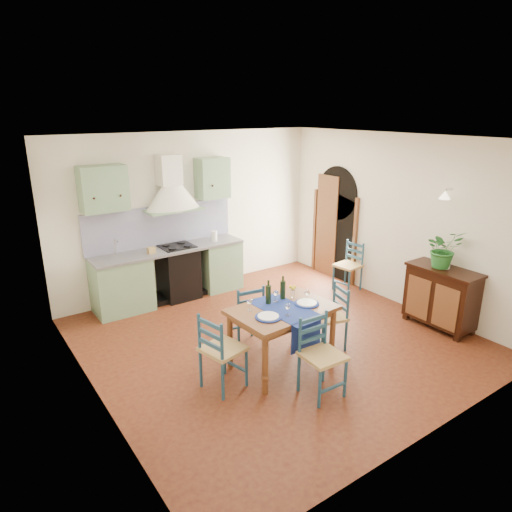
% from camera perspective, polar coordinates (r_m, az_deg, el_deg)
% --- Properties ---
extents(floor, '(5.00, 5.00, 0.00)m').
position_cam_1_polar(floor, '(6.68, 2.43, -10.29)').
color(floor, '#42140E').
rests_on(floor, ground).
extents(back_wall, '(5.00, 0.96, 2.80)m').
position_cam_1_polar(back_wall, '(7.91, -10.33, 2.20)').
color(back_wall, silver).
rests_on(back_wall, ground).
extents(right_wall, '(0.26, 5.00, 2.80)m').
position_cam_1_polar(right_wall, '(8.05, 15.65, 4.22)').
color(right_wall, silver).
rests_on(right_wall, ground).
extents(left_wall, '(0.04, 5.00, 2.80)m').
position_cam_1_polar(left_wall, '(5.10, -20.36, -3.45)').
color(left_wall, silver).
rests_on(left_wall, ground).
extents(ceiling, '(5.00, 5.00, 0.01)m').
position_cam_1_polar(ceiling, '(5.89, 2.80, 14.48)').
color(ceiling, white).
rests_on(ceiling, back_wall).
extents(dining_table, '(1.31, 1.00, 1.12)m').
position_cam_1_polar(dining_table, '(5.74, 3.37, -7.35)').
color(dining_table, brown).
rests_on(dining_table, ground).
extents(chair_near, '(0.46, 0.46, 0.94)m').
position_cam_1_polar(chair_near, '(5.36, 8.10, -12.20)').
color(chair_near, navy).
rests_on(chair_near, ground).
extents(chair_far, '(0.49, 0.49, 0.92)m').
position_cam_1_polar(chair_far, '(6.29, -1.21, -7.30)').
color(chair_far, navy).
rests_on(chair_far, ground).
extents(chair_left, '(0.53, 0.53, 0.95)m').
position_cam_1_polar(chair_left, '(5.40, -4.39, -11.70)').
color(chair_left, navy).
rests_on(chair_left, ground).
extents(chair_right, '(0.51, 0.51, 0.89)m').
position_cam_1_polar(chair_right, '(6.34, 9.30, -7.48)').
color(chair_right, navy).
rests_on(chair_right, ground).
extents(chair_spare, '(0.46, 0.46, 0.88)m').
position_cam_1_polar(chair_spare, '(8.39, 11.54, -1.19)').
color(chair_spare, navy).
rests_on(chair_spare, ground).
extents(sideboard, '(0.50, 1.05, 0.94)m').
position_cam_1_polar(sideboard, '(7.35, 22.13, -4.58)').
color(sideboard, black).
rests_on(sideboard, ground).
extents(potted_plant, '(0.64, 0.60, 0.57)m').
position_cam_1_polar(potted_plant, '(7.15, 22.39, 0.83)').
color(potted_plant, '#246828').
rests_on(potted_plant, sideboard).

